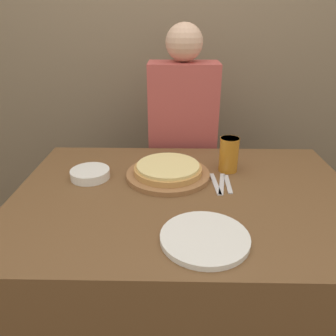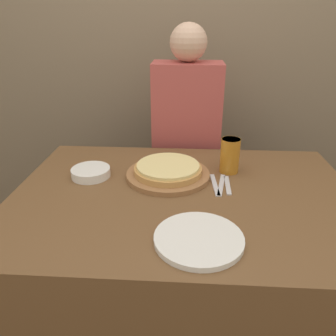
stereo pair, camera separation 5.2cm
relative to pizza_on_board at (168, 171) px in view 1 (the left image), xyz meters
name	(u,v)px [view 1 (the left image)]	position (x,y,z in m)	size (l,w,h in m)	color
ground_plane	(182,330)	(0.07, -0.13, -0.77)	(12.00, 12.00, 0.00)	#473828
back_wall	(183,25)	(0.07, 0.90, 0.53)	(6.00, 0.05, 2.60)	#847056
dining_table	(184,269)	(0.07, -0.13, -0.39)	(1.30, 0.91, 0.74)	brown
pizza_on_board	(168,171)	(0.00, 0.00, 0.00)	(0.34, 0.34, 0.06)	#99663D
beer_glass	(229,153)	(0.26, 0.07, 0.06)	(0.08, 0.08, 0.15)	#B7701E
dinner_plate	(205,238)	(0.12, -0.42, -0.02)	(0.27, 0.27, 0.02)	white
side_bowl	(90,174)	(-0.32, -0.02, -0.01)	(0.16, 0.16, 0.04)	white
fork	(215,184)	(0.19, -0.06, -0.02)	(0.03, 0.18, 0.00)	silver
dinner_knife	(222,184)	(0.21, -0.06, -0.02)	(0.05, 0.18, 0.00)	silver
spoon	(228,184)	(0.24, -0.06, -0.02)	(0.02, 0.15, 0.00)	silver
diner_person	(182,154)	(0.07, 0.47, -0.11)	(0.35, 0.20, 1.32)	#33333D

